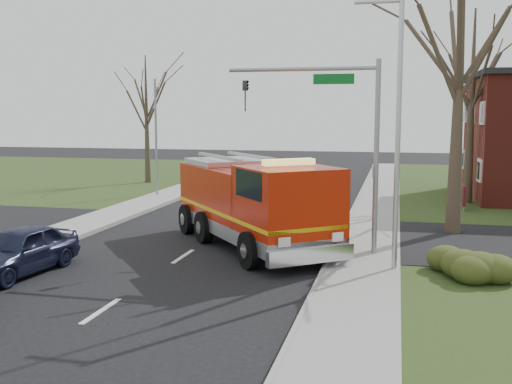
# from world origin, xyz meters

# --- Properties ---
(ground) EXTENTS (120.00, 120.00, 0.00)m
(ground) POSITION_xyz_m (0.00, 0.00, 0.00)
(ground) COLOR black
(ground) RESTS_ON ground
(sidewalk_right) EXTENTS (2.40, 80.00, 0.15)m
(sidewalk_right) POSITION_xyz_m (6.20, 0.00, 0.07)
(sidewalk_right) COLOR gray
(sidewalk_right) RESTS_ON ground
(sidewalk_left) EXTENTS (2.40, 80.00, 0.15)m
(sidewalk_left) POSITION_xyz_m (-6.20, 0.00, 0.07)
(sidewalk_left) COLOR gray
(sidewalk_left) RESTS_ON ground
(health_center_sign) EXTENTS (0.12, 2.00, 1.40)m
(health_center_sign) POSITION_xyz_m (10.50, 12.50, 0.88)
(health_center_sign) COLOR #4A1114
(health_center_sign) RESTS_ON ground
(hedge_corner) EXTENTS (2.80, 2.00, 0.90)m
(hedge_corner) POSITION_xyz_m (9.00, -1.00, 0.58)
(hedge_corner) COLOR #303B15
(hedge_corner) RESTS_ON lawn_right
(bare_tree_near) EXTENTS (6.00, 6.00, 12.00)m
(bare_tree_near) POSITION_xyz_m (9.50, 6.00, 7.41)
(bare_tree_near) COLOR #35291F
(bare_tree_near) RESTS_ON ground
(bare_tree_far) EXTENTS (5.25, 5.25, 10.50)m
(bare_tree_far) POSITION_xyz_m (11.00, 15.00, 6.49)
(bare_tree_far) COLOR #35291F
(bare_tree_far) RESTS_ON ground
(bare_tree_left) EXTENTS (4.50, 4.50, 9.00)m
(bare_tree_left) POSITION_xyz_m (-10.00, 20.00, 5.56)
(bare_tree_left) COLOR #35291F
(bare_tree_left) RESTS_ON ground
(traffic_signal_mast) EXTENTS (5.29, 0.18, 6.80)m
(traffic_signal_mast) POSITION_xyz_m (5.21, 1.50, 4.71)
(traffic_signal_mast) COLOR gray
(traffic_signal_mast) RESTS_ON ground
(streetlight_pole) EXTENTS (1.48, 0.16, 8.40)m
(streetlight_pole) POSITION_xyz_m (7.14, -0.50, 4.55)
(streetlight_pole) COLOR #B7BABF
(streetlight_pole) RESTS_ON ground
(utility_pole_far) EXTENTS (0.14, 0.14, 7.00)m
(utility_pole_far) POSITION_xyz_m (-6.80, 14.00, 3.50)
(utility_pole_far) COLOR gray
(utility_pole_far) RESTS_ON ground
(fire_engine) EXTENTS (7.68, 8.66, 3.50)m
(fire_engine) POSITION_xyz_m (2.06, 2.06, 1.59)
(fire_engine) COLOR #AB1B07
(fire_engine) RESTS_ON ground
(parked_car_maroon) EXTENTS (2.22, 4.57, 1.50)m
(parked_car_maroon) POSITION_xyz_m (-4.20, -3.31, 0.75)
(parked_car_maroon) COLOR #161A31
(parked_car_maroon) RESTS_ON ground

